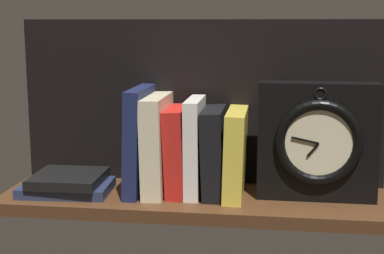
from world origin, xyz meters
TOP-DOWN VIEW (x-y plane):
  - ground_plane at (0.00, 0.00)cm, footprint 77.16×22.14cm
  - back_panel at (0.00, 10.47)cm, footprint 77.16×1.20cm
  - book_navy_bierce at (-11.41, 1.49)cm, footprint 3.61×16.76cm
  - book_cream_twain at (-7.64, 1.49)cm, footprint 4.37×16.36cm
  - book_red_requiem at (-3.46, 1.49)cm, footprint 4.52×13.54cm
  - book_white_catcher at (0.16, 1.49)cm, footprint 3.02×13.97cm
  - book_black_skeptic at (3.95, 1.49)cm, footprint 4.80×14.53cm
  - book_yellow_seinlanguage at (8.16, 1.49)cm, footprint 4.10×16.69cm
  - framed_clock at (23.94, 0.77)cm, footprint 22.85×7.36cm
  - book_stack_side at (-25.69, -1.99)cm, footprint 18.42×13.86cm

SIDE VIEW (x-z plane):
  - ground_plane at x=0.00cm, z-range -2.50..0.00cm
  - book_stack_side at x=-25.69cm, z-range -0.07..3.85cm
  - book_yellow_seinlanguage at x=8.16cm, z-range -0.04..17.10cm
  - book_black_skeptic at x=3.95cm, z-range -0.08..17.35cm
  - book_red_requiem at x=-3.46cm, z-range -0.07..17.42cm
  - book_white_catcher at x=0.16cm, z-range -0.01..19.25cm
  - book_cream_twain at x=-7.64cm, z-range -0.03..19.69cm
  - book_navy_bierce at x=-11.41cm, z-range -0.04..21.28cm
  - framed_clock at x=23.94cm, z-range 0.07..22.92cm
  - back_panel at x=0.00cm, z-range 0.00..34.74cm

